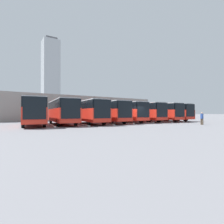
{
  "coord_description": "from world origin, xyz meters",
  "views": [
    {
      "loc": [
        16.29,
        18.47,
        1.55
      ],
      "look_at": [
        1.02,
        -5.28,
        1.75
      ],
      "focal_mm": 28.0,
      "sensor_mm": 36.0,
      "label": 1
    }
  ],
  "objects_px": {
    "bus_3": "(125,112)",
    "bus_5": "(88,111)",
    "bus_1": "(158,112)",
    "bus_4": "(108,111)",
    "bus_7": "(33,111)",
    "bus_0": "(169,112)",
    "bus_6": "(62,111)",
    "bus_2": "(142,112)",
    "pedestrian": "(202,118)"
  },
  "relations": [
    {
      "from": "bus_3",
      "to": "bus_5",
      "type": "relative_size",
      "value": 1.0
    },
    {
      "from": "bus_3",
      "to": "bus_5",
      "type": "bearing_deg",
      "value": 13.44
    },
    {
      "from": "bus_1",
      "to": "bus_3",
      "type": "xyz_separation_m",
      "value": [
        7.33,
        -0.79,
        0.0
      ]
    },
    {
      "from": "bus_4",
      "to": "bus_7",
      "type": "relative_size",
      "value": 1.0
    },
    {
      "from": "bus_0",
      "to": "bus_3",
      "type": "relative_size",
      "value": 1.0
    },
    {
      "from": "bus_3",
      "to": "bus_0",
      "type": "bearing_deg",
      "value": -175.22
    },
    {
      "from": "bus_6",
      "to": "bus_3",
      "type": "bearing_deg",
      "value": -171.62
    },
    {
      "from": "bus_3",
      "to": "bus_5",
      "type": "height_order",
      "value": "same"
    },
    {
      "from": "bus_2",
      "to": "pedestrian",
      "type": "xyz_separation_m",
      "value": [
        -1.03,
        10.61,
        -0.93
      ]
    },
    {
      "from": "bus_1",
      "to": "pedestrian",
      "type": "relative_size",
      "value": 6.36
    },
    {
      "from": "bus_1",
      "to": "bus_3",
      "type": "relative_size",
      "value": 1.0
    },
    {
      "from": "bus_0",
      "to": "bus_3",
      "type": "distance_m",
      "value": 11.01
    },
    {
      "from": "bus_1",
      "to": "bus_6",
      "type": "height_order",
      "value": "same"
    },
    {
      "from": "bus_5",
      "to": "pedestrian",
      "type": "bearing_deg",
      "value": 146.68
    },
    {
      "from": "bus_2",
      "to": "bus_3",
      "type": "bearing_deg",
      "value": 1.65
    },
    {
      "from": "bus_0",
      "to": "bus_2",
      "type": "distance_m",
      "value": 7.33
    },
    {
      "from": "bus_2",
      "to": "bus_3",
      "type": "height_order",
      "value": "same"
    },
    {
      "from": "bus_4",
      "to": "bus_6",
      "type": "relative_size",
      "value": 1.0
    },
    {
      "from": "bus_3",
      "to": "pedestrian",
      "type": "height_order",
      "value": "bus_3"
    },
    {
      "from": "bus_7",
      "to": "bus_4",
      "type": "bearing_deg",
      "value": -173.94
    },
    {
      "from": "bus_1",
      "to": "bus_2",
      "type": "xyz_separation_m",
      "value": [
        3.67,
        -0.48,
        0.0
      ]
    },
    {
      "from": "bus_0",
      "to": "pedestrian",
      "type": "bearing_deg",
      "value": 65.73
    },
    {
      "from": "bus_3",
      "to": "bus_7",
      "type": "bearing_deg",
      "value": 8.08
    },
    {
      "from": "bus_2",
      "to": "bus_6",
      "type": "height_order",
      "value": "same"
    },
    {
      "from": "bus_2",
      "to": "bus_4",
      "type": "relative_size",
      "value": 1.0
    },
    {
      "from": "bus_1",
      "to": "bus_2",
      "type": "bearing_deg",
      "value": -1.0
    },
    {
      "from": "bus_3",
      "to": "bus_4",
      "type": "xyz_separation_m",
      "value": [
        3.67,
        0.49,
        0.0
      ]
    },
    {
      "from": "bus_1",
      "to": "bus_7",
      "type": "height_order",
      "value": "same"
    },
    {
      "from": "bus_5",
      "to": "bus_7",
      "type": "height_order",
      "value": "same"
    },
    {
      "from": "bus_4",
      "to": "bus_5",
      "type": "bearing_deg",
      "value": 12.78
    },
    {
      "from": "pedestrian",
      "to": "bus_5",
      "type": "bearing_deg",
      "value": 54.0
    },
    {
      "from": "bus_0",
      "to": "bus_4",
      "type": "relative_size",
      "value": 1.0
    },
    {
      "from": "bus_6",
      "to": "bus_4",
      "type": "bearing_deg",
      "value": -174.51
    },
    {
      "from": "bus_1",
      "to": "bus_6",
      "type": "distance_m",
      "value": 18.34
    },
    {
      "from": "bus_2",
      "to": "bus_5",
      "type": "height_order",
      "value": "same"
    },
    {
      "from": "bus_0",
      "to": "bus_1",
      "type": "xyz_separation_m",
      "value": [
        3.67,
        0.47,
        0.0
      ]
    },
    {
      "from": "bus_3",
      "to": "pedestrian",
      "type": "bearing_deg",
      "value": 119.76
    },
    {
      "from": "bus_0",
      "to": "bus_7",
      "type": "distance_m",
      "value": 25.67
    },
    {
      "from": "bus_1",
      "to": "bus_7",
      "type": "relative_size",
      "value": 1.0
    },
    {
      "from": "bus_7",
      "to": "bus_6",
      "type": "bearing_deg",
      "value": -172.81
    },
    {
      "from": "bus_5",
      "to": "bus_6",
      "type": "relative_size",
      "value": 1.0
    },
    {
      "from": "bus_4",
      "to": "bus_7",
      "type": "xyz_separation_m",
      "value": [
        11.0,
        -0.08,
        0.0
      ]
    },
    {
      "from": "bus_0",
      "to": "bus_1",
      "type": "distance_m",
      "value": 3.7
    },
    {
      "from": "bus_4",
      "to": "bus_1",
      "type": "bearing_deg",
      "value": -175.08
    },
    {
      "from": "bus_0",
      "to": "bus_4",
      "type": "xyz_separation_m",
      "value": [
        14.67,
        0.16,
        0.0
      ]
    },
    {
      "from": "bus_1",
      "to": "bus_4",
      "type": "relative_size",
      "value": 1.0
    },
    {
      "from": "bus_7",
      "to": "bus_0",
      "type": "bearing_deg",
      "value": -173.33
    },
    {
      "from": "bus_3",
      "to": "bus_4",
      "type": "bearing_deg",
      "value": 14.11
    },
    {
      "from": "bus_1",
      "to": "pedestrian",
      "type": "bearing_deg",
      "value": 81.9
    },
    {
      "from": "bus_1",
      "to": "bus_7",
      "type": "xyz_separation_m",
      "value": [
        22.0,
        -0.38,
        0.0
      ]
    }
  ]
}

